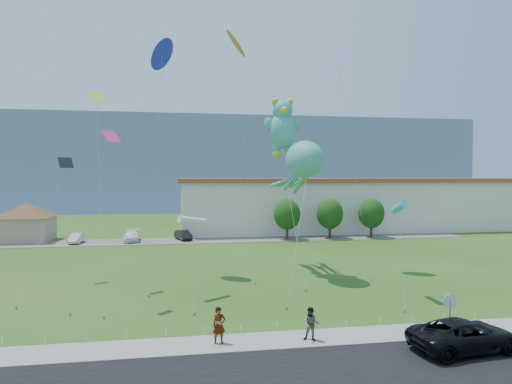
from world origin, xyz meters
The scene contains 27 objects.
ground centered at (0.00, 0.00, 0.00)m, with size 160.00×160.00×0.00m, color #2B4D15.
sidewalk centered at (0.00, -2.75, 0.05)m, with size 80.00×2.50×0.10m, color gray.
parking_strip centered at (0.00, 35.00, 0.03)m, with size 70.00×6.00×0.06m, color #59544C.
hill_ridge centered at (0.00, 120.00, 12.50)m, with size 160.00×50.00×25.00m, color slate.
pavilion centered at (-24.00, 38.00, 3.02)m, with size 9.20×9.20×5.00m.
warehouse centered at (26.00, 44.00, 4.12)m, with size 61.00×15.00×8.20m.
stop_sign centered at (9.50, -4.21, 1.87)m, with size 0.80×0.07×2.50m.
rope_fence centered at (0.00, -1.30, 0.25)m, with size 26.05×0.05×0.50m.
tree_near centered at (10.00, 34.00, 3.39)m, with size 3.60×3.60×5.47m.
tree_mid centered at (16.00, 34.00, 3.39)m, with size 3.60×3.60×5.47m.
tree_far centered at (22.00, 34.00, 3.39)m, with size 3.60×3.60×5.47m.
suv centered at (9.40, -5.62, 0.82)m, with size 2.54×5.50×1.53m, color black.
pedestrian_left centered at (-2.31, -2.78, 1.02)m, with size 0.67×0.44×1.84m, color gray.
pedestrian_right centered at (2.39, -3.17, 0.96)m, with size 0.83×0.65×1.71m, color gray.
parked_car_silver centered at (-17.17, 34.91, 0.68)m, with size 1.32×3.78×1.24m, color silver.
parked_car_white centered at (-10.42, 35.56, 0.77)m, with size 1.98×4.88×1.41m, color white.
parked_car_black centered at (-3.79, 35.65, 0.70)m, with size 1.36×3.91×1.29m, color black.
octopus_kite centered at (6.03, 12.30, 9.28)m, with size 5.13×15.05×11.48m.
teddy_bear_kite centered at (4.75, 13.88, 12.93)m, with size 3.33×8.11×15.43m.
small_kite_yellow centered at (-10.26, 10.20, 12.65)m, with size 2.46×9.48×15.07m.
small_kite_black centered at (-13.61, 13.16, 8.54)m, with size 1.85×9.23×10.10m.
small_kite_white centered at (-3.34, 7.06, 5.35)m, with size 0.50×5.84×5.82m.
small_kite_blue centered at (-5.73, 15.62, 18.76)m, with size 1.80×9.40×19.96m.
small_kite_purple centered at (10.29, 14.89, 18.58)m, with size 1.80×6.58×19.75m.
small_kite_pink centered at (-8.89, 5.39, 9.93)m, with size 2.92×2.76×11.57m.
small_kite_cyan centered at (10.98, 4.33, 6.32)m, with size 1.67×4.75×6.80m.
small_kite_orange centered at (1.08, 17.04, 20.39)m, with size 1.80×8.34×21.66m.
Camera 1 is at (-4.24, -25.50, 8.55)m, focal length 32.00 mm.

